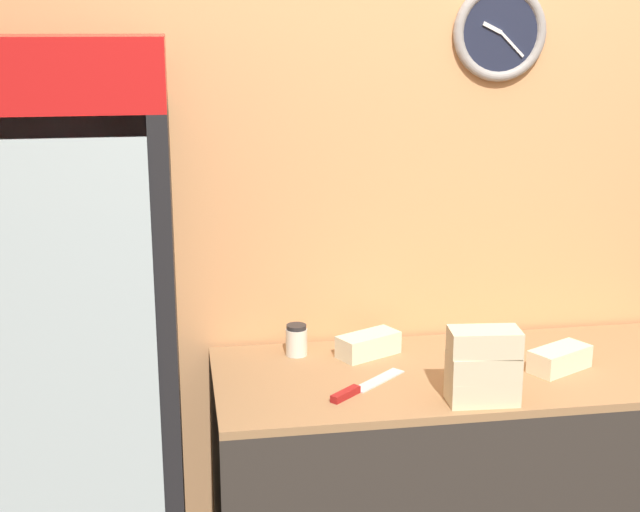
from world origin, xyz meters
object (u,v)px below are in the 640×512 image
Objects in this scene: chefs_knife at (358,389)px; condiment_jar at (296,340)px; sandwich_stack_top at (485,342)px; sandwich_flat_right at (560,359)px; sandwich_stack_bottom at (482,390)px; sandwich_flat_left at (368,345)px; beverage_cooler at (39,340)px; sandwich_stack_middle at (483,366)px.

chefs_knife is 0.36m from condiment_jar.
sandwich_flat_right is at bearing 31.48° from sandwich_stack_top.
sandwich_stack_top reaches higher than sandwich_stack_bottom.
sandwich_stack_bottom is 0.91× the size of sandwich_flat_left.
sandwich_flat_left is at bearing 8.50° from beverage_cooler.
condiment_jar is at bearing 135.82° from sandwich_stack_middle.
sandwich_stack_top is at bearing -44.18° from condiment_jar.
beverage_cooler is at bearing 171.71° from chefs_knife.
sandwich_stack_bottom is at bearing 0.00° from sandwich_stack_middle.
sandwich_flat_right is 0.85m from condiment_jar.
sandwich_flat_right is 2.18× the size of condiment_jar.
beverage_cooler is 7.09× the size of chefs_knife.
sandwich_stack_middle is at bearing -44.18° from condiment_jar.
sandwich_flat_left is 0.24m from condiment_jar.
chefs_knife is at bearing 158.23° from sandwich_stack_middle.
sandwich_stack_middle reaches higher than sandwich_flat_right.
sandwich_flat_right is (0.57, -0.22, -0.00)m from sandwich_flat_left.
sandwich_stack_bottom is 0.38m from sandwich_flat_right.
sandwich_stack_middle is 0.39m from sandwich_flat_right.
condiment_jar is (-0.48, 0.47, -0.06)m from sandwich_stack_middle.
sandwich_flat_left reaches higher than chefs_knife.
sandwich_flat_right is (0.33, 0.20, -0.00)m from sandwich_stack_bottom.
sandwich_flat_left is at bearing 71.99° from chefs_knife.
condiment_jar reaches higher than sandwich_stack_bottom.
sandwich_stack_middle is 0.07m from sandwich_stack_top.
sandwich_stack_bottom is at bearing -44.18° from condiment_jar.
sandwich_stack_bottom is 0.76× the size of chefs_knife.
sandwich_flat_left is at bearing 120.12° from sandwich_stack_middle.
sandwich_flat_right is (1.59, -0.07, -0.13)m from beverage_cooler.
sandwich_flat_left is (-0.25, 0.42, -0.00)m from sandwich_stack_bottom.
condiment_jar is (-0.81, 0.27, 0.01)m from sandwich_flat_right.
sandwich_flat_right is 0.67m from chefs_knife.
beverage_cooler is 8.49× the size of sandwich_flat_right.
sandwich_flat_left is 1.00× the size of sandwich_flat_right.
sandwich_stack_middle is 0.98× the size of sandwich_stack_top.
sandwich_stack_middle is at bearing 0.00° from sandwich_stack_top.
sandwich_flat_left is (1.02, 0.15, -0.13)m from beverage_cooler.
condiment_jar is at bearing 13.95° from beverage_cooler.
sandwich_stack_top is at bearing -59.88° from sandwich_flat_left.
sandwich_stack_middle is at bearing -148.52° from sandwich_flat_right.
condiment_jar reaches higher than sandwich_flat_left.
condiment_jar is (-0.48, 0.47, 0.01)m from sandwich_stack_bottom.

